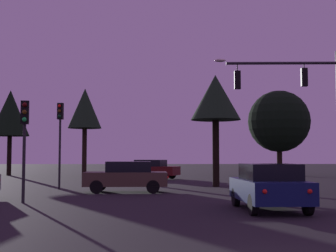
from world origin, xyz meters
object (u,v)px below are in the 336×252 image
Objects in this scene: traffic_light_corner_right at (24,130)px; tree_left_far at (215,99)px; car_nearside_lane at (269,186)px; tree_right_cluster at (279,121)px; traffic_light_median at (60,128)px; tree_behind_sign at (10,113)px; car_far_lane at (152,169)px; traffic_signal_mast_arm at (303,95)px; car_crossing_left at (126,176)px; tree_center_horizon at (85,109)px.

traffic_light_corner_right is 12.88m from tree_left_far.
car_nearside_lane is 30.32m from tree_right_cluster.
traffic_light_median is (-0.14, 7.46, 0.53)m from traffic_light_corner_right.
tree_behind_sign reaches higher than tree_left_far.
car_far_lane is (4.89, 18.97, -1.98)m from traffic_light_corner_right.
traffic_signal_mast_arm is 22.25m from tree_right_cluster.
tree_right_cluster is (4.87, 21.70, 0.43)m from traffic_signal_mast_arm.
tree_right_cluster is at bearing 73.65° from car_nearside_lane.
tree_behind_sign is 1.23× the size of tree_left_far.
traffic_signal_mast_arm is 1.67× the size of car_crossing_left.
tree_right_cluster reaches higher than traffic_light_median.
traffic_signal_mast_arm is 0.85× the size of tree_right_cluster.
car_nearside_lane is at bearing -116.75° from traffic_signal_mast_arm.
car_nearside_lane is 28.60m from tree_center_horizon.
tree_right_cluster reaches higher than traffic_light_corner_right.
tree_behind_sign reaches higher than tree_center_horizon.
traffic_light_median is (-12.42, 3.13, -1.44)m from traffic_signal_mast_arm.
car_crossing_left is 13.86m from car_far_lane.
traffic_light_median is at bearing -113.59° from car_far_lane.
tree_right_cluster is at bearing -1.27° from tree_behind_sign.
traffic_light_corner_right is 0.49× the size of tree_center_horizon.
car_crossing_left is at bearing 54.94° from traffic_light_corner_right.
traffic_signal_mast_arm is at bearing -55.09° from tree_center_horizon.
traffic_signal_mast_arm is 1.72× the size of car_nearside_lane.
traffic_signal_mast_arm reaches higher than traffic_light_corner_right.
traffic_light_corner_right is at bearing -104.45° from car_far_lane.
car_crossing_left is 0.92× the size of car_far_lane.
traffic_signal_mast_arm is 13.17m from traffic_light_corner_right.
tree_behind_sign is 25.89m from tree_right_cluster.
car_far_lane is at bearing -29.29° from tree_behind_sign.
tree_right_cluster is (8.50, 16.81, -0.01)m from tree_left_far.
car_nearside_lane is at bearing -89.72° from tree_left_far.
traffic_light_median is 1.13× the size of car_crossing_left.
tree_right_cluster reaches higher than car_far_lane.
traffic_light_corner_right is at bearing -133.17° from tree_left_far.
tree_left_far is (17.37, -17.39, -0.73)m from tree_behind_sign.
traffic_light_median is 13.74m from car_nearside_lane.
traffic_signal_mast_arm is at bearing 63.25° from car_nearside_lane.
tree_center_horizon is (-1.15, 23.58, 3.25)m from traffic_light_corner_right.
traffic_signal_mast_arm is at bearing 19.44° from traffic_light_corner_right.
traffic_light_corner_right is 19.70m from car_far_lane.
traffic_light_corner_right reaches higher than car_far_lane.
traffic_signal_mast_arm reaches higher than car_nearside_lane.
car_far_lane is (-7.39, 14.64, -3.95)m from traffic_signal_mast_arm.
car_crossing_left is 19.73m from tree_center_horizon.
car_nearside_lane is 0.97× the size of car_crossing_left.
traffic_light_corner_right is 0.48× the size of tree_behind_sign.
car_nearside_lane is at bearing -106.35° from tree_right_cluster.
car_crossing_left is (3.63, 5.17, -1.98)m from traffic_light_corner_right.
tree_behind_sign is (-17.43, 29.36, 5.12)m from car_nearside_lane.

